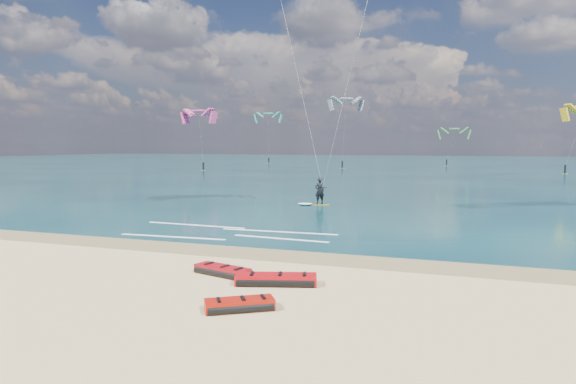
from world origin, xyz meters
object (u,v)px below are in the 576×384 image
(packed_kite_left, at_px, (276,285))
(kitesurfer_main, at_px, (322,57))
(packed_kite_mid, at_px, (223,275))
(packed_kite_right, at_px, (240,310))

(packed_kite_left, bearing_deg, kitesurfer_main, 84.55)
(packed_kite_left, relative_size, packed_kite_mid, 1.23)
(packed_kite_right, height_order, kitesurfer_main, kitesurfer_main)
(packed_kite_left, xyz_separation_m, packed_kite_right, (-0.05, -2.73, 0.00))
(packed_kite_left, height_order, kitesurfer_main, kitesurfer_main)
(packed_kite_left, relative_size, kitesurfer_main, 0.14)
(packed_kite_left, height_order, packed_kite_mid, packed_kite_left)
(packed_kite_mid, xyz_separation_m, packed_kite_right, (2.15, -3.27, 0.00))
(packed_kite_left, bearing_deg, packed_kite_mid, 149.61)
(packed_kite_mid, relative_size, packed_kite_right, 1.11)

